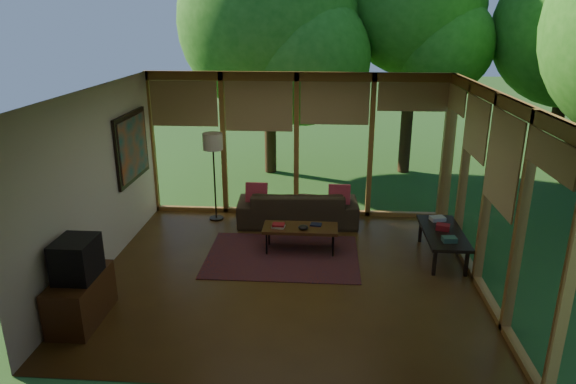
# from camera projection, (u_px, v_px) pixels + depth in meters

# --- Properties ---
(floor) EXTENTS (5.50, 5.50, 0.00)m
(floor) POSITION_uv_depth(u_px,v_px,m) (287.00, 274.00, 7.63)
(floor) COLOR brown
(floor) RESTS_ON ground
(ceiling) EXTENTS (5.50, 5.50, 0.00)m
(ceiling) POSITION_uv_depth(u_px,v_px,m) (287.00, 91.00, 6.76)
(ceiling) COLOR white
(ceiling) RESTS_ON ground
(wall_left) EXTENTS (0.04, 5.00, 2.70)m
(wall_left) POSITION_uv_depth(u_px,v_px,m) (96.00, 184.00, 7.37)
(wall_left) COLOR silver
(wall_left) RESTS_ON ground
(wall_front) EXTENTS (5.50, 0.04, 2.70)m
(wall_front) POSITION_uv_depth(u_px,v_px,m) (267.00, 271.00, 4.83)
(wall_front) COLOR silver
(wall_front) RESTS_ON ground
(window_wall_back) EXTENTS (5.50, 0.12, 2.70)m
(window_wall_back) POSITION_uv_depth(u_px,v_px,m) (296.00, 146.00, 9.55)
(window_wall_back) COLOR #A27032
(window_wall_back) RESTS_ON ground
(window_wall_right) EXTENTS (0.12, 5.00, 2.70)m
(window_wall_right) POSITION_uv_depth(u_px,v_px,m) (487.00, 192.00, 7.01)
(window_wall_right) COLOR #A27032
(window_wall_right) RESTS_ON ground
(tree_nw) EXTENTS (4.15, 4.15, 5.59)m
(tree_nw) POSITION_uv_depth(u_px,v_px,m) (269.00, 23.00, 11.65)
(tree_nw) COLOR #3B2715
(tree_nw) RESTS_ON ground
(tree_ne) EXTENTS (3.12, 3.12, 5.44)m
(tree_ne) POSITION_uv_depth(u_px,v_px,m) (415.00, 6.00, 11.55)
(tree_ne) COLOR #3B2715
(tree_ne) RESTS_ON ground
(tree_far) EXTENTS (3.27, 3.27, 5.01)m
(tree_far) POSITION_uv_depth(u_px,v_px,m) (572.00, 30.00, 10.81)
(tree_far) COLOR #3B2715
(tree_far) RESTS_ON ground
(rug) EXTENTS (2.40, 1.70, 0.01)m
(rug) POSITION_uv_depth(u_px,v_px,m) (282.00, 256.00, 8.18)
(rug) COLOR maroon
(rug) RESTS_ON floor
(sofa) EXTENTS (2.22, 0.96, 0.64)m
(sofa) POSITION_uv_depth(u_px,v_px,m) (298.00, 207.00, 9.41)
(sofa) COLOR #34281A
(sofa) RESTS_ON floor
(pillow_left) EXTENTS (0.39, 0.21, 0.41)m
(pillow_left) POSITION_uv_depth(u_px,v_px,m) (257.00, 194.00, 9.33)
(pillow_left) COLOR maroon
(pillow_left) RESTS_ON sofa
(pillow_right) EXTENTS (0.39, 0.21, 0.41)m
(pillow_right) POSITION_uv_depth(u_px,v_px,m) (339.00, 196.00, 9.23)
(pillow_right) COLOR maroon
(pillow_right) RESTS_ON sofa
(ct_book_lower) EXTENTS (0.22, 0.18, 0.03)m
(ct_book_lower) POSITION_uv_depth(u_px,v_px,m) (278.00, 227.00, 8.22)
(ct_book_lower) COLOR #B7AEA6
(ct_book_lower) RESTS_ON coffee_table
(ct_book_upper) EXTENTS (0.20, 0.15, 0.03)m
(ct_book_upper) POSITION_uv_depth(u_px,v_px,m) (278.00, 225.00, 8.21)
(ct_book_upper) COLOR maroon
(ct_book_upper) RESTS_ON coffee_table
(ct_book_side) EXTENTS (0.19, 0.15, 0.03)m
(ct_book_side) POSITION_uv_depth(u_px,v_px,m) (316.00, 225.00, 8.30)
(ct_book_side) COLOR black
(ct_book_side) RESTS_ON coffee_table
(ct_bowl) EXTENTS (0.16, 0.16, 0.07)m
(ct_bowl) POSITION_uv_depth(u_px,v_px,m) (303.00, 227.00, 8.13)
(ct_bowl) COLOR black
(ct_bowl) RESTS_ON coffee_table
(media_cabinet) EXTENTS (0.50, 1.00, 0.60)m
(media_cabinet) POSITION_uv_depth(u_px,v_px,m) (81.00, 299.00, 6.38)
(media_cabinet) COLOR #512D16
(media_cabinet) RESTS_ON floor
(television) EXTENTS (0.45, 0.55, 0.50)m
(television) POSITION_uv_depth(u_px,v_px,m) (76.00, 259.00, 6.20)
(television) COLOR black
(television) RESTS_ON media_cabinet
(console_book_a) EXTENTS (0.22, 0.17, 0.07)m
(console_book_a) POSITION_uv_depth(u_px,v_px,m) (449.00, 239.00, 7.61)
(console_book_a) COLOR #345C4B
(console_book_a) RESTS_ON side_console
(console_book_b) EXTENTS (0.24, 0.20, 0.09)m
(console_book_b) POSITION_uv_depth(u_px,v_px,m) (443.00, 227.00, 8.03)
(console_book_b) COLOR maroon
(console_book_b) RESTS_ON side_console
(console_book_c) EXTENTS (0.27, 0.22, 0.06)m
(console_book_c) POSITION_uv_depth(u_px,v_px,m) (438.00, 219.00, 8.42)
(console_book_c) COLOR #B7AEA6
(console_book_c) RESTS_ON side_console
(floor_lamp) EXTENTS (0.36, 0.36, 1.65)m
(floor_lamp) POSITION_uv_depth(u_px,v_px,m) (213.00, 147.00, 9.26)
(floor_lamp) COLOR black
(floor_lamp) RESTS_ON floor
(coffee_table) EXTENTS (1.20, 0.50, 0.43)m
(coffee_table) POSITION_uv_depth(u_px,v_px,m) (300.00, 229.00, 8.26)
(coffee_table) COLOR #512D16
(coffee_table) RESTS_ON floor
(side_console) EXTENTS (0.60, 1.40, 0.46)m
(side_console) POSITION_uv_depth(u_px,v_px,m) (443.00, 234.00, 8.02)
(side_console) COLOR black
(side_console) RESTS_ON floor
(wall_painting) EXTENTS (0.06, 1.35, 1.15)m
(wall_painting) POSITION_uv_depth(u_px,v_px,m) (132.00, 147.00, 8.63)
(wall_painting) COLOR black
(wall_painting) RESTS_ON wall_left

